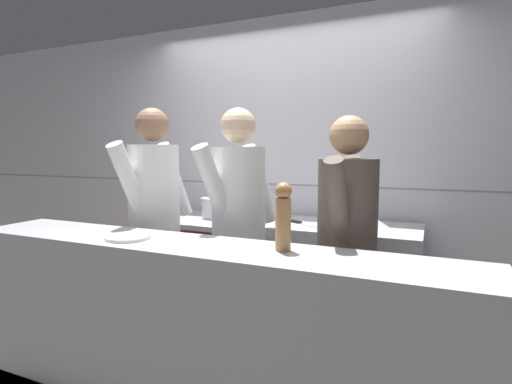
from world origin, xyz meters
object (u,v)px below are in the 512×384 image
Objects in this scene: plated_dish_main at (128,237)px; chef_head_cook at (155,219)px; stock_pot at (216,207)px; chef_line at (347,245)px; mixing_bowl_steel at (371,221)px; chefs_knife at (304,224)px; oven_range at (215,268)px; pepper_mill at (283,215)px; chef_sous at (239,226)px.

plated_dish_main is 0.62m from chef_head_cook.
chef_line reaches higher than stock_pot.
stock_pot is 0.74m from chef_head_cook.
chefs_knife is (-0.47, -0.15, -0.03)m from mixing_bowl_steel.
chef_head_cook is 1.06× the size of chef_line.
oven_range is 3.66× the size of stock_pot.
chefs_knife is at bearing 101.86° from pepper_mill.
chef_sous is at bearing 59.88° from plated_dish_main.
chef_line is at bearing -29.08° from oven_range.
chef_sous is at bearing -50.91° from stock_pot.
mixing_bowl_steel is at bearing 49.96° from plated_dish_main.
chefs_knife is at bearing -162.35° from mixing_bowl_steel.
oven_range is 1.53m from chef_line.
chef_line is (1.08, 0.55, -0.06)m from plated_dish_main.
chef_head_cook is 1.01× the size of chef_sous.
chefs_knife is 0.19× the size of chef_line.
mixing_bowl_steel is (1.29, 0.06, 0.50)m from oven_range.
oven_range is 0.58× the size of chef_sous.
chef_head_cook is (-0.91, -0.61, 0.07)m from chefs_knife.
pepper_mill is 1.24m from chef_head_cook.
chef_line reaches higher than chefs_knife.
chef_sous is (-0.28, -0.54, 0.06)m from chefs_knife.
plated_dish_main is at bearing -150.60° from chef_line.
chef_head_cook is 0.63m from chef_sous.
chef_head_cook is (-1.37, -0.75, 0.04)m from mixing_bowl_steel.
chef_sous is (0.63, 0.06, -0.01)m from chef_head_cook.
chefs_knife is 0.76m from chef_line.
stock_pot reaches higher than mixing_bowl_steel.
chef_sous is (0.55, -0.63, 0.52)m from oven_range.
chef_head_cook is at bearing 157.53° from pepper_mill.
stock_pot is 0.17× the size of chef_line.
chef_sous reaches higher than mixing_bowl_steel.
stock_pot is 0.16× the size of chef_sous.
chefs_knife is at bearing -9.09° from stock_pot.
oven_range is at bearing 153.35° from chef_line.
oven_range is 3.00× the size of pepper_mill.
stock_pot is 0.86× the size of chefs_knife.
chef_head_cook reaches higher than chefs_knife.
pepper_mill is (-0.24, -1.22, 0.21)m from mixing_bowl_steel.
pepper_mill is at bearing -101.19° from mixing_bowl_steel.
plated_dish_main is (0.18, -1.30, 0.01)m from stock_pot.
chef_head_cook is at bearing -156.59° from chef_sous.
chef_line is (0.72, -0.08, -0.04)m from chef_sous.
oven_range is at bearing -88.66° from stock_pot.
pepper_mill is 0.20× the size of chef_line.
stock_pot reaches higher than plated_dish_main.
stock_pot is at bearing 151.80° from chef_line.
stock_pot is 1.32m from plated_dish_main.
mixing_bowl_steel is 1.26m from pepper_mill.
chefs_knife is at bearing 80.59° from chef_sous.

